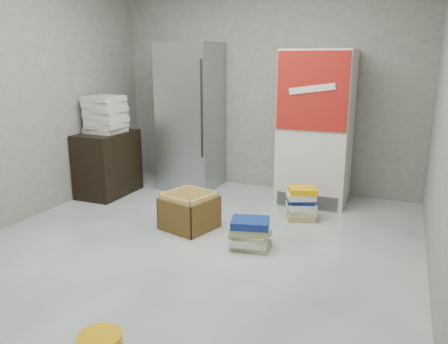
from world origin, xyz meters
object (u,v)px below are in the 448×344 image
(steel_fridge, at_px, (191,117))
(phonebook_stack_main, at_px, (302,203))
(wood_shelf, at_px, (108,164))
(coke_cooler, at_px, (316,128))
(cardboard_box, at_px, (189,214))

(steel_fridge, bearing_deg, phonebook_stack_main, -22.97)
(steel_fridge, relative_size, wood_shelf, 2.37)
(phonebook_stack_main, bearing_deg, coke_cooler, 69.17)
(wood_shelf, xyz_separation_m, cardboard_box, (1.49, -0.67, -0.24))
(wood_shelf, bearing_deg, cardboard_box, -24.15)
(coke_cooler, xyz_separation_m, phonebook_stack_main, (0.02, -0.70, -0.73))
(wood_shelf, bearing_deg, phonebook_stack_main, 0.52)
(steel_fridge, distance_m, cardboard_box, 1.74)
(steel_fridge, height_order, wood_shelf, steel_fridge)
(coke_cooler, relative_size, phonebook_stack_main, 4.80)
(coke_cooler, bearing_deg, steel_fridge, 179.82)
(wood_shelf, xyz_separation_m, phonebook_stack_main, (2.50, 0.02, -0.22))
(cardboard_box, bearing_deg, coke_cooler, 70.39)
(steel_fridge, distance_m, phonebook_stack_main, 1.97)
(phonebook_stack_main, bearing_deg, cardboard_box, -167.78)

